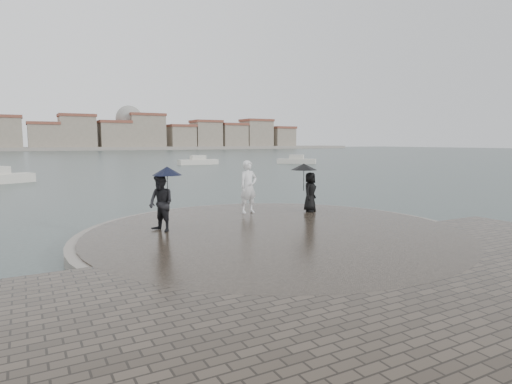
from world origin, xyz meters
TOP-DOWN VIEW (x-y plane):
  - ground at (0.00, 0.00)m, footprint 400.00×400.00m
  - kerb_ring at (0.00, 3.50)m, footprint 12.50×12.50m
  - quay_tip at (0.00, 3.50)m, footprint 11.90×11.90m
  - statue at (0.77, 6.83)m, footprint 0.81×0.57m
  - visitor_left at (-3.23, 5.05)m, footprint 1.21×1.11m
  - visitor_right at (3.03, 5.97)m, footprint 1.26×1.09m
  - far_skyline at (-6.29, 160.71)m, footprint 260.00×20.00m
  - boats at (11.06, 40.34)m, footprint 42.14×21.06m

SIDE VIEW (x-z plane):
  - ground at x=0.00m, z-range 0.00..0.00m
  - kerb_ring at x=0.00m, z-range 0.00..0.32m
  - quay_tip at x=0.00m, z-range 0.00..0.36m
  - boats at x=11.06m, z-range -0.37..1.13m
  - statue at x=0.77m, z-range 0.36..2.44m
  - visitor_left at x=-3.23m, z-range 0.43..2.47m
  - visitor_right at x=3.03m, z-range 0.52..2.47m
  - far_skyline at x=-6.29m, z-range -12.89..24.11m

